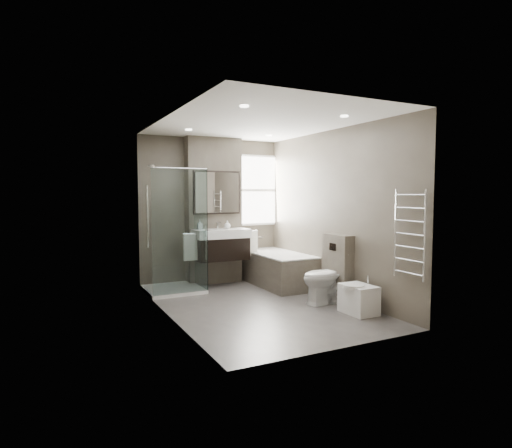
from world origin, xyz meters
TOP-DOWN VIEW (x-y plane):
  - room at (0.00, 0.00)m, footprint 2.70×3.90m
  - vanity_pier at (0.00, 1.77)m, footprint 1.00×0.25m
  - vanity at (0.00, 1.43)m, footprint 0.95×0.47m
  - mirror_cabinet at (0.00, 1.61)m, footprint 0.86×0.08m
  - towel_left at (-0.56, 1.40)m, footprint 0.24×0.06m
  - towel_right at (0.56, 1.40)m, footprint 0.24×0.06m
  - shower_enclosure at (-0.75, 1.35)m, footprint 0.90×0.90m
  - bathtub at (0.92, 1.10)m, footprint 0.75×1.60m
  - window at (0.90, 1.88)m, footprint 0.98×0.06m
  - toilet at (0.97, -0.31)m, footprint 0.78×0.46m
  - cistern_box at (1.21, -0.25)m, footprint 0.19×0.55m
  - bidet at (1.01, -0.96)m, footprint 0.41×0.48m
  - towel_radiator at (1.25, -1.60)m, footprint 0.03×0.49m
  - soap_bottle_a at (-0.36, 1.49)m, footprint 0.08×0.08m
  - soap_bottle_b at (0.14, 1.47)m, footprint 0.11×0.11m

SIDE VIEW (x-z plane):
  - bidet at x=1.01m, z-range -0.05..0.46m
  - bathtub at x=0.92m, z-range 0.03..0.60m
  - toilet at x=0.97m, z-range 0.00..0.78m
  - shower_enclosure at x=-0.75m, z-range -0.51..1.49m
  - cistern_box at x=1.21m, z-range 0.00..1.00m
  - towel_left at x=-0.56m, z-range 0.50..0.94m
  - towel_right at x=0.56m, z-range 0.50..0.94m
  - vanity at x=0.00m, z-range 0.41..1.07m
  - soap_bottle_b at x=0.14m, z-range 1.00..1.14m
  - soap_bottle_a at x=-0.36m, z-range 1.00..1.17m
  - towel_radiator at x=1.25m, z-range 0.57..1.67m
  - room at x=0.00m, z-range -0.05..2.65m
  - vanity_pier at x=0.00m, z-range 0.00..2.60m
  - mirror_cabinet at x=0.00m, z-range 1.25..2.01m
  - window at x=0.90m, z-range 1.01..2.34m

